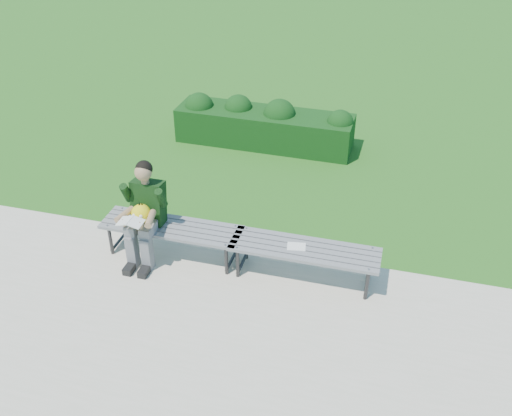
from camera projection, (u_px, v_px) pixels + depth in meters
The scene contains 7 objects.
ground at pixel (224, 243), 7.64m from camera, with size 80.00×80.00×0.00m.
walkway at pixel (175, 335), 6.22m from camera, with size 30.00×3.50×0.02m.
hedge at pixel (263, 124), 9.95m from camera, with size 3.09×0.83×0.85m.
bench_left at pixel (172, 229), 7.19m from camera, with size 1.80×0.50×0.46m.
bench_right at pixel (304, 252), 6.80m from camera, with size 1.80×0.50×0.46m.
seated_boy at pixel (144, 210), 7.02m from camera, with size 0.56×0.76×1.31m.
paper_sheet at pixel (296, 246), 6.79m from camera, with size 0.24×0.19×0.01m.
Camera 1 is at (2.03, -5.83, 4.55)m, focal length 40.00 mm.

